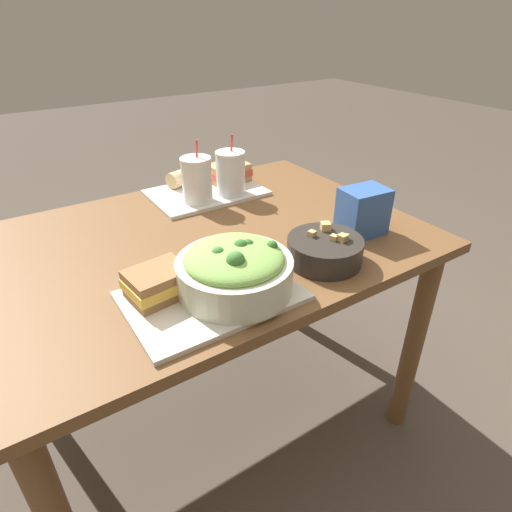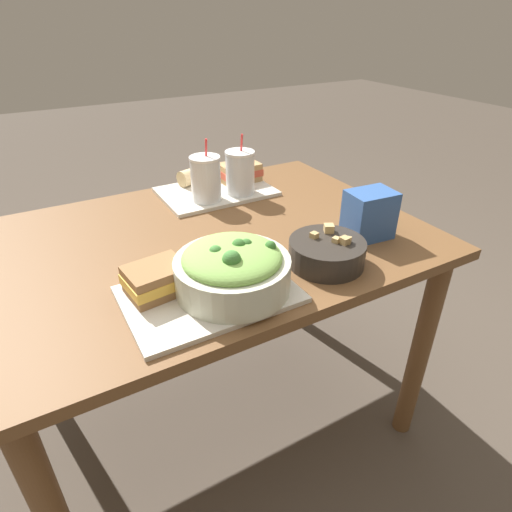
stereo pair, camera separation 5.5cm
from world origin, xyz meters
name	(u,v)px [view 2 (the right image)]	position (x,y,z in m)	size (l,w,h in m)	color
ground_plane	(221,412)	(0.00, 0.00, 0.00)	(12.00, 12.00, 0.00)	#4C4238
dining_table	(212,267)	(0.00, 0.00, 0.63)	(1.19, 0.86, 0.74)	brown
tray_near	(209,294)	(-0.12, -0.27, 0.75)	(0.37, 0.26, 0.01)	beige
tray_far	(216,191)	(0.15, 0.28, 0.75)	(0.37, 0.26, 0.01)	beige
salad_bowl	(232,268)	(-0.07, -0.28, 0.81)	(0.26, 0.26, 0.12)	beige
soup_bowl	(327,252)	(0.19, -0.28, 0.77)	(0.19, 0.19, 0.08)	#2D2823
sandwich_near	(157,279)	(-0.22, -0.21, 0.78)	(0.14, 0.12, 0.06)	olive
baguette_near	(194,261)	(-0.12, -0.17, 0.78)	(0.15, 0.11, 0.06)	#DBBC84
sandwich_far	(239,172)	(0.26, 0.31, 0.78)	(0.15, 0.10, 0.06)	tan
baguette_far	(196,175)	(0.12, 0.37, 0.78)	(0.13, 0.09, 0.06)	#DBBC84
drink_cup_dark	(206,180)	(0.09, 0.21, 0.82)	(0.10, 0.10, 0.20)	silver
drink_cup_red	(240,174)	(0.21, 0.21, 0.82)	(0.10, 0.10, 0.20)	silver
chip_bag	(369,215)	(0.38, -0.22, 0.81)	(0.13, 0.10, 0.13)	#335BA3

